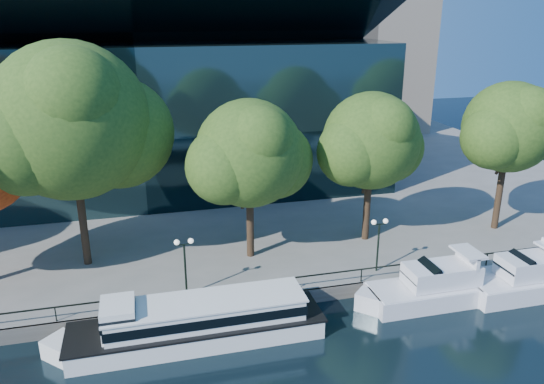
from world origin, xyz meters
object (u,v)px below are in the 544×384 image
object	(u,v)px
tree_4	(373,143)
lamp_1	(184,254)
tree_5	(511,129)
tree_2	(74,124)
tour_boat	(191,321)
tree_3	(252,156)
cruiser_far	(530,279)
lamp_2	(379,233)
cruiser_near	(441,286)

from	to	relation	value
tree_4	lamp_1	distance (m)	17.17
tree_5	lamp_1	size ratio (longest dim) A/B	3.14
tree_2	tree_4	xyz separation A→B (m)	(21.92, -0.89, -2.42)
tour_boat	tree_3	size ratio (longest dim) A/B	1.37
tour_boat	lamp_1	distance (m)	4.67
cruiser_far	tree_4	world-z (taller)	tree_4
tree_4	lamp_2	world-z (taller)	tree_4
tour_boat	cruiser_near	xyz separation A→B (m)	(17.03, 0.44, -0.24)
tour_boat	lamp_1	xyz separation A→B (m)	(0.13, 3.85, 2.64)
tree_3	tour_boat	bearing A→B (deg)	-123.56
lamp_1	lamp_2	xyz separation A→B (m)	(13.72, 0.00, 0.00)
cruiser_near	tree_3	bearing A→B (deg)	144.46
cruiser_near	tree_2	world-z (taller)	tree_2
cruiser_far	tree_4	bearing A→B (deg)	129.94
cruiser_far	lamp_1	xyz separation A→B (m)	(-23.45, 4.08, 2.82)
tour_boat	cruiser_near	bearing A→B (deg)	1.47
lamp_1	tree_3	bearing A→B (deg)	40.30
tour_boat	tree_4	size ratio (longest dim) A/B	1.37
cruiser_near	tree_2	distance (m)	27.43
cruiser_far	tree_2	xyz separation A→B (m)	(-29.93, 10.47, 10.39)
lamp_1	lamp_2	world-z (taller)	same
lamp_2	tour_boat	bearing A→B (deg)	-164.47
tree_3	lamp_2	xyz separation A→B (m)	(8.17, -4.70, -4.99)
tree_2	tree_4	bearing A→B (deg)	-2.34
tour_boat	lamp_2	world-z (taller)	lamp_2
cruiser_near	lamp_1	bearing A→B (deg)	168.59
tour_boat	tree_2	size ratio (longest dim) A/B	1.02
cruiser_far	tree_3	bearing A→B (deg)	153.85
tree_2	lamp_1	distance (m)	11.84
tree_3	tree_4	distance (m)	9.92
tour_boat	cruiser_near	distance (m)	17.04
cruiser_far	tree_3	world-z (taller)	tree_3
tour_boat	tree_3	bearing A→B (deg)	56.44
lamp_1	lamp_2	bearing A→B (deg)	0.00
tree_3	tree_5	bearing A→B (deg)	0.31
cruiser_far	tree_2	size ratio (longest dim) A/B	0.69
lamp_2	tree_3	bearing A→B (deg)	150.07
tree_2	lamp_2	size ratio (longest dim) A/B	4.03
cruiser_near	lamp_1	size ratio (longest dim) A/B	3.03
tree_2	cruiser_far	bearing A→B (deg)	-19.28
tree_5	tree_4	bearing A→B (deg)	176.77
cruiser_near	tree_3	xyz separation A→B (m)	(-11.36, 8.12, 7.88)
cruiser_near	cruiser_far	world-z (taller)	cruiser_far
tree_5	lamp_2	distance (m)	15.51
cruiser_near	tree_2	bearing A→B (deg)	157.27
cruiser_far	lamp_1	world-z (taller)	lamp_1
lamp_1	cruiser_far	bearing A→B (deg)	-9.88
tree_2	lamp_1	world-z (taller)	tree_2
tree_4	lamp_2	xyz separation A→B (m)	(-1.71, -5.49, -5.16)
cruiser_far	cruiser_near	bearing A→B (deg)	174.13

